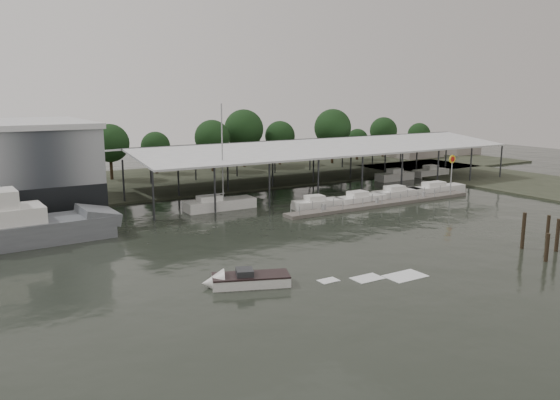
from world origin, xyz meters
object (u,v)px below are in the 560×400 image
shell_fuel_sign (452,167)px  grey_trawler (7,229)px  white_sailboat (219,204)px  speedboat_underway (244,281)px

shell_fuel_sign → grey_trawler: grey_trawler is taller
white_sailboat → shell_fuel_sign: bearing=-14.7°
white_sailboat → speedboat_underway: white_sailboat is taller
shell_fuel_sign → speedboat_underway: bearing=-157.5°
white_sailboat → speedboat_underway: bearing=-110.8°
shell_fuel_sign → white_sailboat: (-30.46, 8.28, -3.27)m
grey_trawler → speedboat_underway: bearing=-59.4°
grey_trawler → white_sailboat: size_ratio=1.54×
grey_trawler → speedboat_underway: grey_trawler is taller
white_sailboat → speedboat_underway: 26.73m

